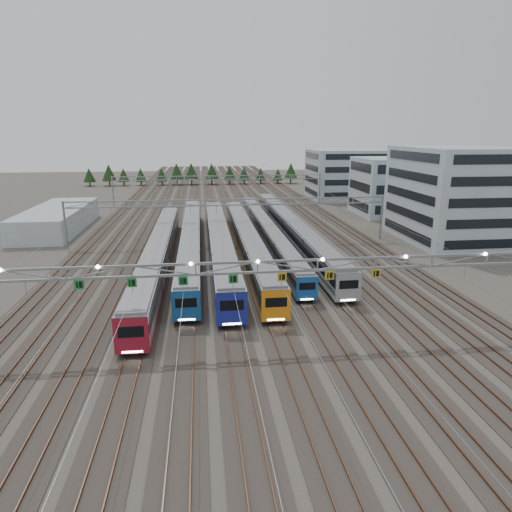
{
  "coord_description": "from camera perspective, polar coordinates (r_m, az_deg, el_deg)",
  "views": [
    {
      "loc": [
        -4.94,
        -39.48,
        19.18
      ],
      "look_at": [
        2.0,
        17.68,
        3.5
      ],
      "focal_mm": 32.0,
      "sensor_mm": 36.0,
      "label": 1
    }
  ],
  "objects": [
    {
      "name": "track_bed",
      "position": [
        140.68,
        -4.91,
        7.95
      ],
      "size": [
        54.0,
        260.0,
        5.42
      ],
      "color": "#2D2823",
      "rests_on": "ground"
    },
    {
      "name": "train_b",
      "position": [
        76.04,
        -8.12,
        2.14
      ],
      "size": [
        2.93,
        61.39,
        3.82
      ],
      "color": "black",
      "rests_on": "ground"
    },
    {
      "name": "west_shed",
      "position": [
        100.88,
        -23.54,
        4.28
      ],
      "size": [
        10.0,
        30.0,
        4.43
      ],
      "primitive_type": "cube",
      "color": "#99AEB7",
      "rests_on": "ground"
    },
    {
      "name": "train_d",
      "position": [
        74.1,
        -1.18,
        2.0
      ],
      "size": [
        3.02,
        59.01,
        3.93
      ],
      "color": "black",
      "rests_on": "ground"
    },
    {
      "name": "treeline",
      "position": [
        175.22,
        -4.63,
        10.29
      ],
      "size": [
        100.1,
        5.6,
        7.02
      ],
      "color": "#332114",
      "rests_on": "ground"
    },
    {
      "name": "train_e",
      "position": [
        82.68,
        1.36,
        3.17
      ],
      "size": [
        2.55,
        64.35,
        3.31
      ],
      "color": "black",
      "rests_on": "ground"
    },
    {
      "name": "depot_bldg_north",
      "position": [
        141.6,
        11.35,
        10.04
      ],
      "size": [
        22.0,
        18.0,
        14.15
      ],
      "primitive_type": "cube",
      "color": "#99AEB7",
      "rests_on": "ground"
    },
    {
      "name": "gantry_far",
      "position": [
        125.23,
        -4.69,
        9.32
      ],
      "size": [
        56.36,
        0.36,
        8.0
      ],
      "color": "gray",
      "rests_on": "ground"
    },
    {
      "name": "train_f",
      "position": [
        83.93,
        4.35,
        3.52
      ],
      "size": [
        3.0,
        67.61,
        3.92
      ],
      "color": "black",
      "rests_on": "ground"
    },
    {
      "name": "gantry_near",
      "position": [
        41.46,
        0.15,
        -1.72
      ],
      "size": [
        56.36,
        0.61,
        8.08
      ],
      "color": "gray",
      "rests_on": "ground"
    },
    {
      "name": "depot_bldg_south",
      "position": [
        90.24,
        23.78,
        7.05
      ],
      "size": [
        18.0,
        22.0,
        16.66
      ],
      "primitive_type": "cube",
      "color": "#99AEB7",
      "rests_on": "ground"
    },
    {
      "name": "gantry_mid",
      "position": [
        80.65,
        -3.35,
        6.08
      ],
      "size": [
        56.36,
        0.36,
        8.0
      ],
      "color": "gray",
      "rests_on": "ground"
    },
    {
      "name": "train_c",
      "position": [
        72.93,
        -4.63,
        1.82
      ],
      "size": [
        3.17,
        58.5,
        4.13
      ],
      "color": "black",
      "rests_on": "ground"
    },
    {
      "name": "depot_bldg_mid",
      "position": [
        114.02,
        16.14,
        8.34
      ],
      "size": [
        14.0,
        16.0,
        13.33
      ],
      "primitive_type": "cube",
      "color": "#99AEB7",
      "rests_on": "ground"
    },
    {
      "name": "ground",
      "position": [
        44.16,
        0.19,
        -10.5
      ],
      "size": [
        400.0,
        400.0,
        0.0
      ],
      "primitive_type": "plane",
      "color": "#47423A",
      "rests_on": "ground"
    },
    {
      "name": "train_a",
      "position": [
        68.18,
        -12.02,
        0.5
      ],
      "size": [
        3.03,
        57.89,
        3.96
      ],
      "color": "black",
      "rests_on": "ground"
    }
  ]
}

